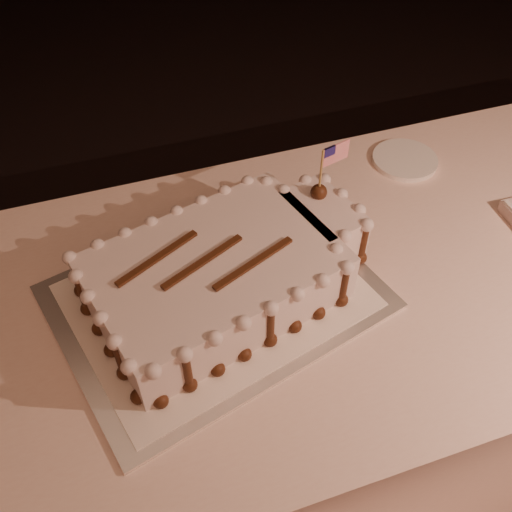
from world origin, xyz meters
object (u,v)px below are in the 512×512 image
object	(u,v)px
cake_board	(216,297)
side_plate	(405,160)
banquet_table	(288,380)
sheet_cake	(229,270)

from	to	relation	value
cake_board	side_plate	xyz separation A→B (m)	(0.54, 0.26, 0.00)
banquet_table	cake_board	size ratio (longest dim) A/B	4.14
cake_board	sheet_cake	distance (m)	0.07
sheet_cake	side_plate	size ratio (longest dim) A/B	3.67
banquet_table	sheet_cake	bearing A→B (deg)	170.93
cake_board	sheet_cake	xyz separation A→B (m)	(0.03, 0.01, 0.06)
sheet_cake	cake_board	bearing A→B (deg)	-165.01
banquet_table	cake_board	bearing A→B (deg)	175.43
sheet_cake	side_plate	bearing A→B (deg)	25.84
side_plate	sheet_cake	bearing A→B (deg)	-154.16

